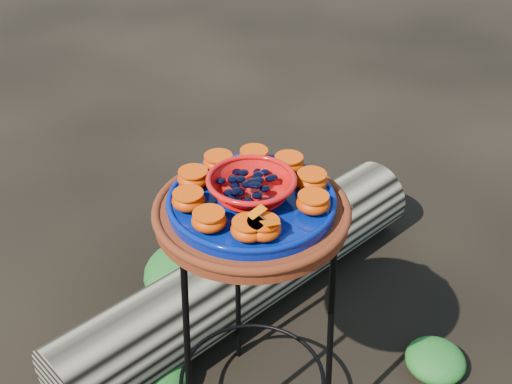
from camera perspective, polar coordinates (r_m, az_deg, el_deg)
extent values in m
cylinder|color=#52260F|center=(1.47, -0.40, -1.91)|extent=(0.44, 0.44, 0.04)
cylinder|color=#041055|center=(1.45, -0.40, -0.93)|extent=(0.38, 0.38, 0.03)
ellipsoid|color=#A80400|center=(1.31, 0.67, -3.29)|extent=(0.07, 0.07, 0.04)
ellipsoid|color=#A80400|center=(1.39, 5.09, -0.99)|extent=(0.07, 0.07, 0.04)
ellipsoid|color=#A80400|center=(1.47, 4.96, 1.00)|extent=(0.07, 0.07, 0.04)
ellipsoid|color=#A80400|center=(1.52, 2.93, 2.51)|extent=(0.07, 0.07, 0.04)
ellipsoid|color=#A80400|center=(1.55, -0.18, 3.10)|extent=(0.07, 0.07, 0.04)
ellipsoid|color=#A80400|center=(1.53, -3.36, 2.63)|extent=(0.07, 0.07, 0.04)
ellipsoid|color=#A80400|center=(1.48, -5.59, 1.22)|extent=(0.07, 0.07, 0.04)
ellipsoid|color=#A80400|center=(1.40, -6.02, -0.75)|extent=(0.07, 0.07, 0.04)
ellipsoid|color=#A80400|center=(1.34, -4.21, -2.54)|extent=(0.07, 0.07, 0.04)
ellipsoid|color=#A80400|center=(1.31, -0.68, -3.34)|extent=(0.07, 0.07, 0.04)
ellipsoid|color=#18501A|center=(2.02, -9.17, -15.41)|extent=(0.23, 0.23, 0.12)
ellipsoid|color=#18501A|center=(2.11, 15.67, -14.16)|extent=(0.19, 0.19, 0.09)
ellipsoid|color=#18501A|center=(2.27, -5.49, -7.10)|extent=(0.36, 0.36, 0.18)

